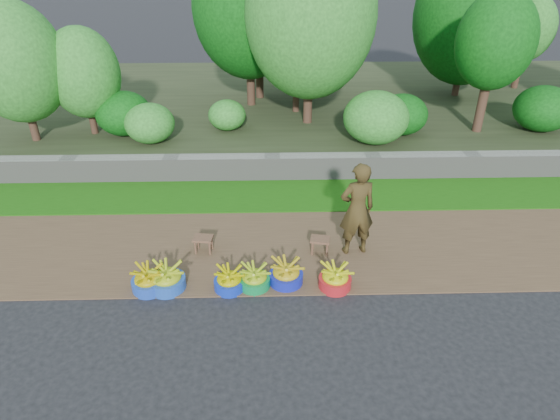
{
  "coord_description": "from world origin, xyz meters",
  "views": [
    {
      "loc": [
        -0.08,
        -5.45,
        4.54
      ],
      "look_at": [
        0.1,
        1.3,
        0.75
      ],
      "focal_mm": 30.0,
      "sensor_mm": 36.0,
      "label": 1
    }
  ],
  "objects_px": {
    "basin_f": "(335,278)",
    "stool_right": "(320,241)",
    "basin_b": "(167,279)",
    "basin_c": "(229,280)",
    "basin_a": "(149,280)",
    "basin_e": "(286,274)",
    "vendor_woman": "(357,209)",
    "stool_left": "(203,240)",
    "basin_d": "(254,278)"
  },
  "relations": [
    {
      "from": "basin_a",
      "to": "basin_f",
      "type": "relative_size",
      "value": 1.03
    },
    {
      "from": "basin_b",
      "to": "stool_left",
      "type": "xyz_separation_m",
      "value": [
        0.44,
        0.96,
        0.06
      ]
    },
    {
      "from": "basin_e",
      "to": "basin_f",
      "type": "height_order",
      "value": "basin_e"
    },
    {
      "from": "basin_d",
      "to": "vendor_woman",
      "type": "height_order",
      "value": "vendor_woman"
    },
    {
      "from": "basin_a",
      "to": "basin_c",
      "type": "relative_size",
      "value": 1.1
    },
    {
      "from": "basin_d",
      "to": "stool_right",
      "type": "xyz_separation_m",
      "value": [
        1.08,
        0.87,
        0.09
      ]
    },
    {
      "from": "basin_e",
      "to": "stool_left",
      "type": "bearing_deg",
      "value": 147.1
    },
    {
      "from": "basin_c",
      "to": "basin_d",
      "type": "bearing_deg",
      "value": 5.49
    },
    {
      "from": "stool_right",
      "to": "basin_b",
      "type": "bearing_deg",
      "value": -160.12
    },
    {
      "from": "basin_e",
      "to": "vendor_woman",
      "type": "relative_size",
      "value": 0.32
    },
    {
      "from": "basin_d",
      "to": "stool_left",
      "type": "height_order",
      "value": "basin_d"
    },
    {
      "from": "basin_b",
      "to": "vendor_woman",
      "type": "relative_size",
      "value": 0.34
    },
    {
      "from": "basin_c",
      "to": "stool_right",
      "type": "xyz_separation_m",
      "value": [
        1.46,
        0.9,
        0.09
      ]
    },
    {
      "from": "basin_c",
      "to": "basin_f",
      "type": "height_order",
      "value": "basin_f"
    },
    {
      "from": "basin_e",
      "to": "stool_right",
      "type": "height_order",
      "value": "basin_e"
    },
    {
      "from": "stool_left",
      "to": "vendor_woman",
      "type": "distance_m",
      "value": 2.61
    },
    {
      "from": "basin_d",
      "to": "basin_b",
      "type": "bearing_deg",
      "value": -179.89
    },
    {
      "from": "basin_a",
      "to": "stool_left",
      "type": "relative_size",
      "value": 1.49
    },
    {
      "from": "basin_d",
      "to": "stool_right",
      "type": "height_order",
      "value": "basin_d"
    },
    {
      "from": "basin_c",
      "to": "basin_e",
      "type": "height_order",
      "value": "basin_e"
    },
    {
      "from": "basin_f",
      "to": "vendor_woman",
      "type": "height_order",
      "value": "vendor_woman"
    },
    {
      "from": "basin_e",
      "to": "basin_b",
      "type": "bearing_deg",
      "value": -177.44
    },
    {
      "from": "basin_a",
      "to": "vendor_woman",
      "type": "xyz_separation_m",
      "value": [
        3.26,
        0.92,
        0.66
      ]
    },
    {
      "from": "basin_a",
      "to": "basin_d",
      "type": "bearing_deg",
      "value": 0.55
    },
    {
      "from": "basin_b",
      "to": "basin_f",
      "type": "xyz_separation_m",
      "value": [
        2.54,
        -0.04,
        -0.02
      ]
    },
    {
      "from": "basin_d",
      "to": "stool_left",
      "type": "distance_m",
      "value": 1.31
    },
    {
      "from": "basin_a",
      "to": "stool_left",
      "type": "height_order",
      "value": "basin_a"
    },
    {
      "from": "basin_c",
      "to": "stool_right",
      "type": "relative_size",
      "value": 1.29
    },
    {
      "from": "stool_left",
      "to": "basin_e",
      "type": "bearing_deg",
      "value": -32.9
    },
    {
      "from": "basin_b",
      "to": "basin_d",
      "type": "xyz_separation_m",
      "value": [
        1.32,
        0.0,
        -0.02
      ]
    },
    {
      "from": "basin_a",
      "to": "vendor_woman",
      "type": "height_order",
      "value": "vendor_woman"
    },
    {
      "from": "basin_d",
      "to": "vendor_woman",
      "type": "relative_size",
      "value": 0.29
    },
    {
      "from": "basin_f",
      "to": "stool_left",
      "type": "bearing_deg",
      "value": 154.51
    },
    {
      "from": "stool_left",
      "to": "vendor_woman",
      "type": "xyz_separation_m",
      "value": [
        2.55,
        -0.06,
        0.59
      ]
    },
    {
      "from": "basin_c",
      "to": "basin_f",
      "type": "bearing_deg",
      "value": -0.22
    },
    {
      "from": "basin_b",
      "to": "basin_c",
      "type": "height_order",
      "value": "basin_b"
    },
    {
      "from": "basin_c",
      "to": "stool_right",
      "type": "distance_m",
      "value": 1.72
    },
    {
      "from": "basin_f",
      "to": "stool_right",
      "type": "height_order",
      "value": "basin_f"
    },
    {
      "from": "basin_b",
      "to": "basin_f",
      "type": "distance_m",
      "value": 2.54
    },
    {
      "from": "basin_b",
      "to": "basin_c",
      "type": "relative_size",
      "value": 1.17
    },
    {
      "from": "basin_f",
      "to": "vendor_woman",
      "type": "bearing_deg",
      "value": 64.88
    },
    {
      "from": "basin_f",
      "to": "stool_right",
      "type": "xyz_separation_m",
      "value": [
        -0.14,
        0.91,
        0.08
      ]
    },
    {
      "from": "basin_b",
      "to": "basin_e",
      "type": "height_order",
      "value": "basin_b"
    },
    {
      "from": "basin_c",
      "to": "stool_right",
      "type": "height_order",
      "value": "basin_c"
    },
    {
      "from": "basin_e",
      "to": "stool_left",
      "type": "xyz_separation_m",
      "value": [
        -1.36,
        0.88,
        0.07
      ]
    },
    {
      "from": "basin_b",
      "to": "basin_e",
      "type": "relative_size",
      "value": 1.05
    },
    {
      "from": "basin_c",
      "to": "basin_e",
      "type": "distance_m",
      "value": 0.87
    },
    {
      "from": "basin_b",
      "to": "basin_d",
      "type": "relative_size",
      "value": 1.14
    },
    {
      "from": "basin_b",
      "to": "vendor_woman",
      "type": "xyz_separation_m",
      "value": [
        2.98,
        0.9,
        0.65
      ]
    },
    {
      "from": "basin_a",
      "to": "basin_b",
      "type": "relative_size",
      "value": 0.94
    }
  ]
}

